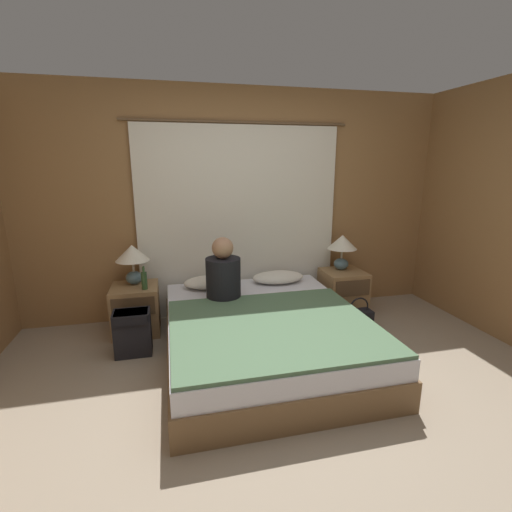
{
  "coord_description": "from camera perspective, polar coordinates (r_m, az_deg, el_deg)",
  "views": [
    {
      "loc": [
        -0.78,
        -2.19,
        1.7
      ],
      "look_at": [
        0.0,
        1.08,
        0.86
      ],
      "focal_mm": 26.0,
      "sensor_mm": 36.0,
      "label": 1
    }
  ],
  "objects": [
    {
      "name": "wall_back",
      "position": [
        4.21,
        -2.69,
        7.89
      ],
      "size": [
        4.82,
        0.06,
        2.5
      ],
      "color": "olive",
      "rests_on": "ground_plane"
    },
    {
      "name": "lamp_left",
      "position": [
        3.95,
        -18.47,
        -0.15
      ],
      "size": [
        0.34,
        0.34,
        0.41
      ],
      "color": "slate",
      "rests_on": "nightstand_left"
    },
    {
      "name": "backpack_on_floor",
      "position": [
        3.6,
        -18.46,
        -10.77
      ],
      "size": [
        0.32,
        0.24,
        0.41
      ],
      "color": "black",
      "rests_on": "ground_plane"
    },
    {
      "name": "lamp_right",
      "position": [
        4.38,
        13.12,
        1.56
      ],
      "size": [
        0.34,
        0.34,
        0.41
      ],
      "color": "slate",
      "rests_on": "nightstand_right"
    },
    {
      "name": "pillow_right",
      "position": [
        4.14,
        3.38,
        -3.27
      ],
      "size": [
        0.57,
        0.35,
        0.12
      ],
      "color": "silver",
      "rests_on": "bed"
    },
    {
      "name": "curtain_panel",
      "position": [
        4.17,
        -2.5,
        5.26
      ],
      "size": [
        2.43,
        0.02,
        2.13
      ],
      "color": "silver",
      "rests_on": "ground_plane"
    },
    {
      "name": "ground_plane",
      "position": [
        2.88,
        5.37,
        -22.19
      ],
      "size": [
        16.0,
        16.0,
        0.0
      ],
      "primitive_type": "plane",
      "color": "gray"
    },
    {
      "name": "person_left_in_bed",
      "position": [
        3.6,
        -5.07,
        -2.77
      ],
      "size": [
        0.34,
        0.34,
        0.62
      ],
      "color": "black",
      "rests_on": "bed"
    },
    {
      "name": "blanket_on_bed",
      "position": [
        3.05,
        2.69,
        -10.67
      ],
      "size": [
        1.64,
        1.43,
        0.03
      ],
      "color": "#4C6B4C",
      "rests_on": "bed"
    },
    {
      "name": "bed",
      "position": [
        3.4,
        1.24,
        -12.06
      ],
      "size": [
        1.7,
        2.08,
        0.41
      ],
      "color": "brown",
      "rests_on": "ground_plane"
    },
    {
      "name": "nightstand_right",
      "position": [
        4.45,
        13.21,
        -5.35
      ],
      "size": [
        0.46,
        0.47,
        0.5
      ],
      "color": "#937047",
      "rests_on": "ground_plane"
    },
    {
      "name": "beer_bottle_on_left_stand",
      "position": [
        3.8,
        -16.82,
        -3.58
      ],
      "size": [
        0.06,
        0.06,
        0.23
      ],
      "color": "#2D4C28",
      "rests_on": "nightstand_left"
    },
    {
      "name": "nightstand_left",
      "position": [
        4.03,
        -17.98,
        -7.78
      ],
      "size": [
        0.46,
        0.47,
        0.5
      ],
      "color": "#937047",
      "rests_on": "ground_plane"
    },
    {
      "name": "pillow_left",
      "position": [
        4.0,
        -6.95,
        -3.99
      ],
      "size": [
        0.57,
        0.35,
        0.12
      ],
      "color": "silver",
      "rests_on": "bed"
    },
    {
      "name": "handbag_on_floor",
      "position": [
        4.13,
        15.46,
        -9.21
      ],
      "size": [
        0.28,
        0.16,
        0.34
      ],
      "color": "black",
      "rests_on": "ground_plane"
    }
  ]
}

